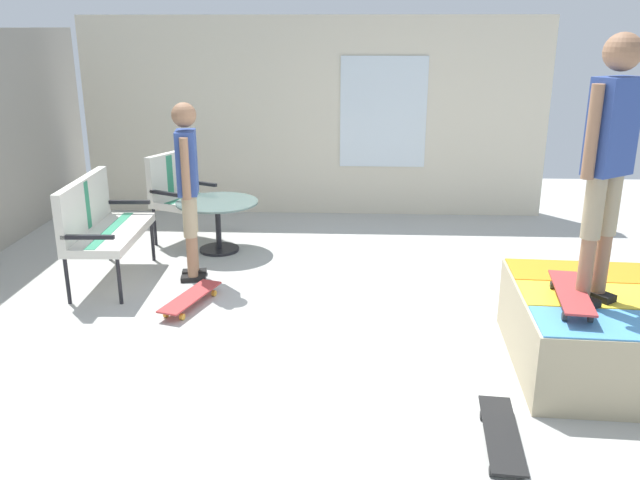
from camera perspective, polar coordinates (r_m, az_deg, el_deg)
name	(u,v)px	position (r m, az deg, el deg)	size (l,w,h in m)	color
ground_plane	(348,341)	(5.45, 2.44, -8.73)	(12.00, 12.00, 0.10)	#B2B2AD
house_facade	(315,117)	(8.76, -0.47, 10.57)	(0.23, 6.00, 2.54)	beige
skate_ramp	(603,331)	(5.26, 23.27, -7.26)	(1.55, 2.01, 0.57)	tan
patio_bench	(98,220)	(6.71, -18.62, 1.61)	(1.27, 0.60, 1.02)	black
patio_chair_near_house	(176,189)	(7.78, -12.29, 4.29)	(0.80, 0.76, 1.02)	black
patio_table	(218,216)	(7.38, -8.82, 2.07)	(0.90, 0.90, 0.57)	black
person_watching	(188,178)	(6.45, -11.35, 5.24)	(0.47, 0.28, 1.73)	black
person_skater	(609,150)	(4.72, 23.71, 7.14)	(0.36, 0.41, 1.80)	black
skateboard_by_bench	(191,297)	(6.04, -11.11, -4.89)	(0.82, 0.43, 0.10)	#B23838
skateboard_spare	(501,434)	(4.23, 15.39, -15.87)	(0.81, 0.27, 0.10)	black
skateboard_on_ramp	(571,293)	(4.85, 20.87, -4.30)	(0.82, 0.31, 0.10)	#B23838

